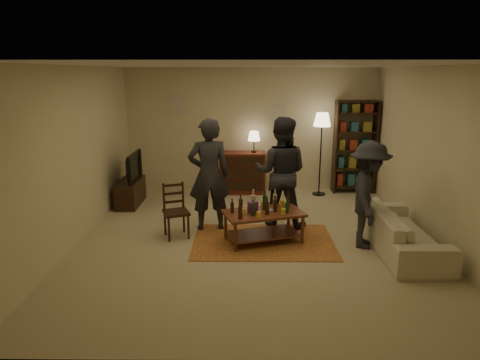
{
  "coord_description": "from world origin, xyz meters",
  "views": [
    {
      "loc": [
        -0.16,
        -6.44,
        2.61
      ],
      "look_at": [
        -0.22,
        0.1,
        0.95
      ],
      "focal_mm": 32.0,
      "sensor_mm": 36.0,
      "label": 1
    }
  ],
  "objects_px": {
    "dining_chair": "(175,208)",
    "person_left": "(209,175)",
    "floor_lamp": "(322,125)",
    "person_right": "(281,173)",
    "coffee_table": "(263,216)",
    "dresser": "(243,171)",
    "sofa": "(401,230)",
    "bookshelf": "(355,146)",
    "person_by_sofa": "(368,195)",
    "tv_stand": "(130,186)"
  },
  "relations": [
    {
      "from": "dining_chair",
      "to": "bookshelf",
      "type": "height_order",
      "value": "bookshelf"
    },
    {
      "from": "dresser",
      "to": "person_by_sofa",
      "type": "height_order",
      "value": "person_by_sofa"
    },
    {
      "from": "person_by_sofa",
      "to": "coffee_table",
      "type": "bearing_deg",
      "value": 98.32
    },
    {
      "from": "sofa",
      "to": "person_right",
      "type": "relative_size",
      "value": 1.1
    },
    {
      "from": "dresser",
      "to": "sofa",
      "type": "bearing_deg",
      "value": -52.46
    },
    {
      "from": "bookshelf",
      "to": "floor_lamp",
      "type": "xyz_separation_m",
      "value": [
        -0.77,
        -0.23,
        0.47
      ]
    },
    {
      "from": "person_by_sofa",
      "to": "sofa",
      "type": "bearing_deg",
      "value": -90.01
    },
    {
      "from": "floor_lamp",
      "to": "person_right",
      "type": "distance_m",
      "value": 2.25
    },
    {
      "from": "tv_stand",
      "to": "person_by_sofa",
      "type": "height_order",
      "value": "person_by_sofa"
    },
    {
      "from": "person_right",
      "to": "coffee_table",
      "type": "bearing_deg",
      "value": 78.98
    },
    {
      "from": "dresser",
      "to": "tv_stand",
      "type": "bearing_deg",
      "value": -157.93
    },
    {
      "from": "bookshelf",
      "to": "dresser",
      "type": "bearing_deg",
      "value": -178.43
    },
    {
      "from": "dresser",
      "to": "coffee_table",
      "type": "bearing_deg",
      "value": -83.4
    },
    {
      "from": "tv_stand",
      "to": "person_right",
      "type": "distance_m",
      "value": 3.19
    },
    {
      "from": "dresser",
      "to": "person_left",
      "type": "distance_m",
      "value": 2.39
    },
    {
      "from": "person_right",
      "to": "person_by_sofa",
      "type": "relative_size",
      "value": 1.16
    },
    {
      "from": "sofa",
      "to": "dining_chair",
      "type": "bearing_deg",
      "value": 81.59
    },
    {
      "from": "person_left",
      "to": "person_by_sofa",
      "type": "distance_m",
      "value": 2.55
    },
    {
      "from": "dining_chair",
      "to": "tv_stand",
      "type": "relative_size",
      "value": 0.85
    },
    {
      "from": "tv_stand",
      "to": "bookshelf",
      "type": "bearing_deg",
      "value": 11.8
    },
    {
      "from": "person_left",
      "to": "bookshelf",
      "type": "bearing_deg",
      "value": -152.19
    },
    {
      "from": "dining_chair",
      "to": "sofa",
      "type": "height_order",
      "value": "dining_chair"
    },
    {
      "from": "dresser",
      "to": "floor_lamp",
      "type": "relative_size",
      "value": 0.77
    },
    {
      "from": "bookshelf",
      "to": "floor_lamp",
      "type": "height_order",
      "value": "bookshelf"
    },
    {
      "from": "coffee_table",
      "to": "person_by_sofa",
      "type": "distance_m",
      "value": 1.62
    },
    {
      "from": "bookshelf",
      "to": "person_right",
      "type": "bearing_deg",
      "value": -129.61
    },
    {
      "from": "tv_stand",
      "to": "floor_lamp",
      "type": "bearing_deg",
      "value": 10.9
    },
    {
      "from": "floor_lamp",
      "to": "person_right",
      "type": "height_order",
      "value": "person_right"
    },
    {
      "from": "floor_lamp",
      "to": "person_by_sofa",
      "type": "distance_m",
      "value": 2.92
    },
    {
      "from": "dining_chair",
      "to": "floor_lamp",
      "type": "relative_size",
      "value": 0.5
    },
    {
      "from": "coffee_table",
      "to": "bookshelf",
      "type": "relative_size",
      "value": 0.67
    },
    {
      "from": "dining_chair",
      "to": "bookshelf",
      "type": "xyz_separation_m",
      "value": [
        3.52,
        2.67,
        0.57
      ]
    },
    {
      "from": "bookshelf",
      "to": "person_right",
      "type": "relative_size",
      "value": 1.07
    },
    {
      "from": "coffee_table",
      "to": "dresser",
      "type": "distance_m",
      "value": 2.86
    },
    {
      "from": "tv_stand",
      "to": "floor_lamp",
      "type": "distance_m",
      "value": 4.14
    },
    {
      "from": "sofa",
      "to": "person_by_sofa",
      "type": "relative_size",
      "value": 1.28
    },
    {
      "from": "dresser",
      "to": "sofa",
      "type": "xyz_separation_m",
      "value": [
        2.39,
        -3.11,
        -0.17
      ]
    },
    {
      "from": "coffee_table",
      "to": "sofa",
      "type": "bearing_deg",
      "value": -7.57
    },
    {
      "from": "dining_chair",
      "to": "person_left",
      "type": "relative_size",
      "value": 0.47
    },
    {
      "from": "sofa",
      "to": "person_left",
      "type": "bearing_deg",
      "value": 74.19
    },
    {
      "from": "coffee_table",
      "to": "person_right",
      "type": "relative_size",
      "value": 0.71
    },
    {
      "from": "dining_chair",
      "to": "person_right",
      "type": "xyz_separation_m",
      "value": [
        1.73,
        0.51,
        0.48
      ]
    },
    {
      "from": "bookshelf",
      "to": "tv_stand",
      "type": "bearing_deg",
      "value": -168.2
    },
    {
      "from": "bookshelf",
      "to": "sofa",
      "type": "distance_m",
      "value": 3.26
    },
    {
      "from": "dresser",
      "to": "sofa",
      "type": "height_order",
      "value": "dresser"
    },
    {
      "from": "dining_chair",
      "to": "person_right",
      "type": "relative_size",
      "value": 0.47
    },
    {
      "from": "sofa",
      "to": "dresser",
      "type": "bearing_deg",
      "value": 37.54
    },
    {
      "from": "person_by_sofa",
      "to": "person_left",
      "type": "bearing_deg",
      "value": 87.63
    },
    {
      "from": "tv_stand",
      "to": "person_by_sofa",
      "type": "bearing_deg",
      "value": -26.61
    },
    {
      "from": "dining_chair",
      "to": "person_right",
      "type": "distance_m",
      "value": 1.87
    }
  ]
}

